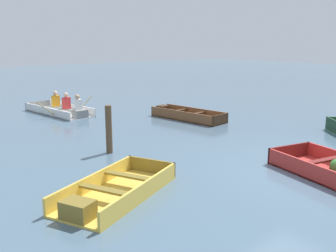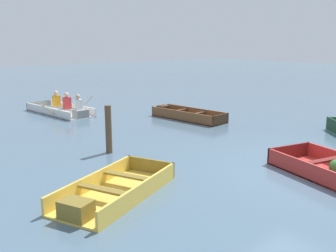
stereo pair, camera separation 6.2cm
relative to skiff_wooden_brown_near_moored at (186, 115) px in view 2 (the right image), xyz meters
The scene contains 5 objects.
ground_plane 6.23m from the skiff_wooden_brown_near_moored, 107.69° to the right, with size 80.00×80.00×0.00m, color slate.
skiff_wooden_brown_near_moored is the anchor object (origin of this frame).
skiff_yellow_mid_moored 7.40m from the skiff_wooden_brown_near_moored, 143.19° to the right, with size 2.83×2.05×0.34m.
rowboat_white_with_crew 4.89m from the skiff_wooden_brown_near_moored, 129.25° to the left, with size 2.37×3.39×0.89m.
mooring_post 4.88m from the skiff_wooden_brown_near_moored, 156.64° to the right, with size 0.16×0.16×1.23m, color brown.
Camera 2 is at (-7.37, -4.04, 2.79)m, focal length 40.00 mm.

